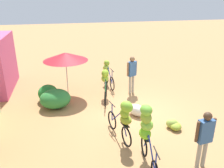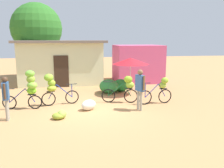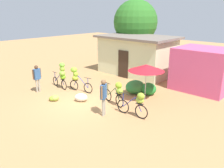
{
  "view_description": "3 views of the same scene",
  "coord_description": "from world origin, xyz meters",
  "px_view_note": "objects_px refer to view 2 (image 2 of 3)",
  "views": [
    {
      "loc": [
        -7.69,
        2.68,
        4.39
      ],
      "look_at": [
        0.07,
        1.0,
        1.29
      ],
      "focal_mm": 37.38,
      "sensor_mm": 36.0,
      "label": 1
    },
    {
      "loc": [
        -0.76,
        -9.56,
        2.98
      ],
      "look_at": [
        1.08,
        1.37,
        0.85
      ],
      "focal_mm": 37.25,
      "sensor_mm": 36.0,
      "label": 2
    },
    {
      "loc": [
        8.94,
        -7.33,
        4.7
      ],
      "look_at": [
        1.3,
        0.97,
        1.09
      ],
      "focal_mm": 36.7,
      "sensor_mm": 36.0,
      "label": 3
    }
  ],
  "objects_px": {
    "tree_behind_building": "(37,29)",
    "person_vendor": "(6,94)",
    "market_umbrella": "(131,61)",
    "produce_sack": "(89,105)",
    "bicycle_by_shop": "(160,89)",
    "person_bystander": "(140,85)",
    "bicycle_leftmost": "(29,87)",
    "building_low": "(62,62)",
    "banana_pile_on_ground": "(60,115)",
    "bicycle_center_loaded": "(125,87)",
    "shop_pink": "(137,63)",
    "bicycle_near_pile": "(53,87)"
  },
  "relations": [
    {
      "from": "building_low",
      "to": "produce_sack",
      "type": "xyz_separation_m",
      "value": [
        1.34,
        -6.76,
        -1.26
      ]
    },
    {
      "from": "bicycle_by_shop",
      "to": "bicycle_center_loaded",
      "type": "bearing_deg",
      "value": 165.31
    },
    {
      "from": "shop_pink",
      "to": "produce_sack",
      "type": "bearing_deg",
      "value": -121.38
    },
    {
      "from": "bicycle_by_shop",
      "to": "market_umbrella",
      "type": "bearing_deg",
      "value": 114.47
    },
    {
      "from": "banana_pile_on_ground",
      "to": "produce_sack",
      "type": "relative_size",
      "value": 0.89
    },
    {
      "from": "bicycle_leftmost",
      "to": "bicycle_near_pile",
      "type": "bearing_deg",
      "value": 21.06
    },
    {
      "from": "building_low",
      "to": "produce_sack",
      "type": "relative_size",
      "value": 8.37
    },
    {
      "from": "bicycle_by_shop",
      "to": "banana_pile_on_ground",
      "type": "bearing_deg",
      "value": -162.42
    },
    {
      "from": "bicycle_leftmost",
      "to": "person_bystander",
      "type": "height_order",
      "value": "person_bystander"
    },
    {
      "from": "shop_pink",
      "to": "bicycle_by_shop",
      "type": "bearing_deg",
      "value": -95.54
    },
    {
      "from": "market_umbrella",
      "to": "building_low",
      "type": "bearing_deg",
      "value": 131.69
    },
    {
      "from": "building_low",
      "to": "market_umbrella",
      "type": "bearing_deg",
      "value": -48.31
    },
    {
      "from": "bicycle_leftmost",
      "to": "person_bystander",
      "type": "xyz_separation_m",
      "value": [
        4.62,
        -0.98,
        0.1
      ]
    },
    {
      "from": "bicycle_by_shop",
      "to": "person_bystander",
      "type": "bearing_deg",
      "value": -144.27
    },
    {
      "from": "person_vendor",
      "to": "person_bystander",
      "type": "xyz_separation_m",
      "value": [
        5.21,
        0.37,
        0.07
      ]
    },
    {
      "from": "bicycle_by_shop",
      "to": "person_vendor",
      "type": "height_order",
      "value": "person_vendor"
    },
    {
      "from": "shop_pink",
      "to": "produce_sack",
      "type": "height_order",
      "value": "shop_pink"
    },
    {
      "from": "shop_pink",
      "to": "person_bystander",
      "type": "xyz_separation_m",
      "value": [
        -1.82,
        -6.89,
        -0.21
      ]
    },
    {
      "from": "bicycle_center_loaded",
      "to": "bicycle_by_shop",
      "type": "height_order",
      "value": "bicycle_center_loaded"
    },
    {
      "from": "building_low",
      "to": "banana_pile_on_ground",
      "type": "xyz_separation_m",
      "value": [
        0.18,
        -7.71,
        -1.33
      ]
    },
    {
      "from": "person_bystander",
      "to": "tree_behind_building",
      "type": "bearing_deg",
      "value": 119.75
    },
    {
      "from": "tree_behind_building",
      "to": "bicycle_leftmost",
      "type": "relative_size",
      "value": 3.36
    },
    {
      "from": "bicycle_near_pile",
      "to": "banana_pile_on_ground",
      "type": "height_order",
      "value": "bicycle_near_pile"
    },
    {
      "from": "tree_behind_building",
      "to": "banana_pile_on_ground",
      "type": "xyz_separation_m",
      "value": [
        2.07,
        -9.92,
        -3.64
      ]
    },
    {
      "from": "bicycle_center_loaded",
      "to": "person_vendor",
      "type": "bearing_deg",
      "value": -161.21
    },
    {
      "from": "market_umbrella",
      "to": "bicycle_leftmost",
      "type": "height_order",
      "value": "market_umbrella"
    },
    {
      "from": "market_umbrella",
      "to": "bicycle_near_pile",
      "type": "relative_size",
      "value": 1.2
    },
    {
      "from": "produce_sack",
      "to": "person_vendor",
      "type": "bearing_deg",
      "value": -165.79
    },
    {
      "from": "bicycle_by_shop",
      "to": "produce_sack",
      "type": "relative_size",
      "value": 2.4
    },
    {
      "from": "tree_behind_building",
      "to": "person_vendor",
      "type": "xyz_separation_m",
      "value": [
        0.15,
        -9.75,
        -2.76
      ]
    },
    {
      "from": "banana_pile_on_ground",
      "to": "person_bystander",
      "type": "xyz_separation_m",
      "value": [
        3.29,
        0.55,
        0.94
      ]
    },
    {
      "from": "bicycle_leftmost",
      "to": "person_vendor",
      "type": "distance_m",
      "value": 1.47
    },
    {
      "from": "banana_pile_on_ground",
      "to": "person_vendor",
      "type": "height_order",
      "value": "person_vendor"
    },
    {
      "from": "tree_behind_building",
      "to": "shop_pink",
      "type": "bearing_deg",
      "value": -19.13
    },
    {
      "from": "building_low",
      "to": "market_umbrella",
      "type": "relative_size",
      "value": 2.91
    },
    {
      "from": "market_umbrella",
      "to": "bicycle_by_shop",
      "type": "height_order",
      "value": "market_umbrella"
    },
    {
      "from": "market_umbrella",
      "to": "produce_sack",
      "type": "relative_size",
      "value": 2.88
    },
    {
      "from": "bicycle_leftmost",
      "to": "bicycle_near_pile",
      "type": "height_order",
      "value": "bicycle_leftmost"
    },
    {
      "from": "market_umbrella",
      "to": "banana_pile_on_ground",
      "type": "relative_size",
      "value": 3.22
    },
    {
      "from": "bicycle_leftmost",
      "to": "produce_sack",
      "type": "relative_size",
      "value": 2.41
    },
    {
      "from": "bicycle_leftmost",
      "to": "person_bystander",
      "type": "relative_size",
      "value": 0.96
    },
    {
      "from": "market_umbrella",
      "to": "banana_pile_on_ground",
      "type": "xyz_separation_m",
      "value": [
        -3.61,
        -3.46,
        -1.7
      ]
    },
    {
      "from": "shop_pink",
      "to": "bicycle_by_shop",
      "type": "xyz_separation_m",
      "value": [
        -0.58,
        -6.0,
        -0.58
      ]
    },
    {
      "from": "bicycle_near_pile",
      "to": "bicycle_center_loaded",
      "type": "relative_size",
      "value": 0.99
    },
    {
      "from": "building_low",
      "to": "shop_pink",
      "type": "distance_m",
      "value": 5.3
    },
    {
      "from": "building_low",
      "to": "person_vendor",
      "type": "distance_m",
      "value": 7.75
    },
    {
      "from": "building_low",
      "to": "tree_behind_building",
      "type": "height_order",
      "value": "tree_behind_building"
    },
    {
      "from": "building_low",
      "to": "tree_behind_building",
      "type": "relative_size",
      "value": 1.03
    },
    {
      "from": "bicycle_leftmost",
      "to": "bicycle_by_shop",
      "type": "height_order",
      "value": "bicycle_leftmost"
    },
    {
      "from": "market_umbrella",
      "to": "bicycle_near_pile",
      "type": "distance_m",
      "value": 4.36
    }
  ]
}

